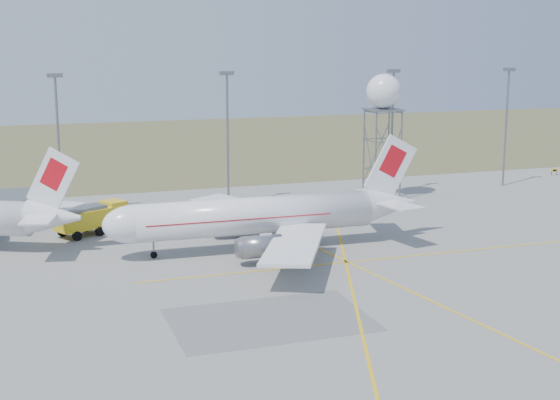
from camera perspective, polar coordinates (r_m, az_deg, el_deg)
name	(u,v)px	position (r m, az deg, el deg)	size (l,w,h in m)	color
grass_strip	(189,144)	(194.92, -6.67, 4.10)	(400.00, 120.00, 0.03)	brown
mast_a	(58,133)	(115.81, -15.93, 4.73)	(2.20, 0.50, 20.50)	slate
mast_b	(228,127)	(119.73, -3.86, 5.35)	(2.20, 0.50, 20.50)	slate
mast_c	(392,121)	(129.82, 8.22, 5.74)	(2.20, 0.50, 20.50)	slate
mast_d	(506,117)	(141.18, 16.24, 5.85)	(2.20, 0.50, 20.50)	slate
taxi_sign_near	(554,171)	(156.60, 19.44, 2.04)	(1.60, 0.17, 1.20)	black
airliner_main	(260,216)	(94.23, -1.46, -1.19)	(39.62, 38.55, 13.49)	white
radar_tower	(383,129)	(125.25, 7.53, 5.15)	(5.51, 5.51, 19.94)	slate
fire_truck	(94,219)	(105.45, -13.47, -1.40)	(10.10, 7.54, 3.90)	gold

